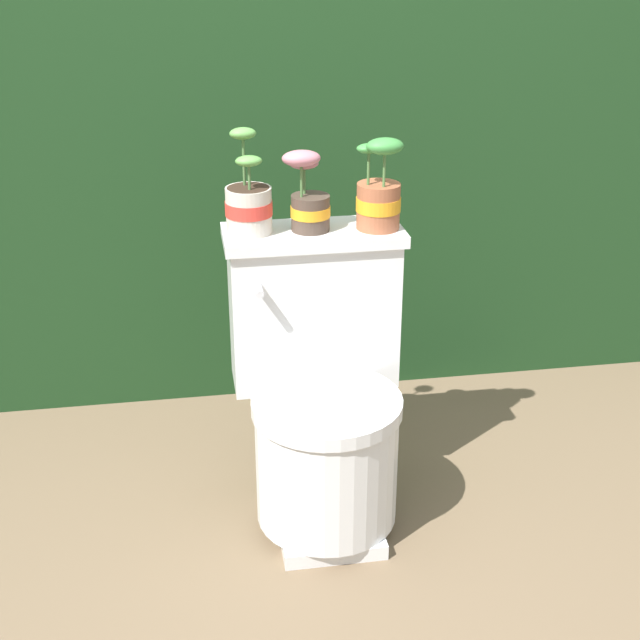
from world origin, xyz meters
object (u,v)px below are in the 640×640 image
object	(u,v)px
toilet	(321,400)
potted_plant_middle	(379,197)
potted_plant_left	(249,204)
potted_plant_midleft	(309,200)

from	to	relation	value
toilet	potted_plant_middle	world-z (taller)	potted_plant_middle
toilet	potted_plant_left	distance (m)	0.54
potted_plant_midleft	potted_plant_middle	xyz separation A→B (m)	(0.18, -0.02, 0.00)
toilet	potted_plant_middle	distance (m)	0.54
toilet	potted_plant_left	xyz separation A→B (m)	(-0.16, 0.14, 0.49)
potted_plant_left	potted_plant_middle	xyz separation A→B (m)	(0.32, -0.02, 0.01)
potted_plant_left	potted_plant_middle	world-z (taller)	potted_plant_left
potted_plant_left	potted_plant_middle	distance (m)	0.33
potted_plant_left	potted_plant_midleft	bearing A→B (deg)	-2.79
toilet	potted_plant_left	bearing A→B (deg)	139.94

